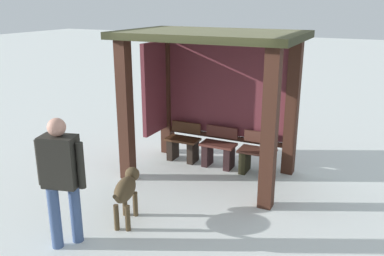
% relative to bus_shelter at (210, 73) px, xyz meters
% --- Properties ---
extents(ground_plane, '(60.00, 60.00, 0.00)m').
position_rel_bus_shelter_xyz_m(ground_plane, '(0.09, -0.17, -1.78)').
color(ground_plane, white).
extents(bus_shelter, '(2.90, 1.88, 2.48)m').
position_rel_bus_shelter_xyz_m(bus_shelter, '(0.00, 0.00, 0.00)').
color(bus_shelter, '#3B1F15').
rests_on(bus_shelter, ground).
extents(bench_left_inside, '(0.63, 0.35, 0.72)m').
position_rel_bus_shelter_xyz_m(bench_left_inside, '(-0.64, 0.26, -1.48)').
color(bench_left_inside, '#472A18').
rests_on(bench_left_inside, ground).
extents(bench_center_inside, '(0.63, 0.35, 0.73)m').
position_rel_bus_shelter_xyz_m(bench_center_inside, '(0.09, 0.26, -1.48)').
color(bench_center_inside, '#542923').
rests_on(bench_center_inside, ground).
extents(bench_right_inside, '(0.63, 0.41, 0.73)m').
position_rel_bus_shelter_xyz_m(bench_right_inside, '(0.82, 0.26, -1.49)').
color(bench_right_inside, '#512D23').
rests_on(bench_right_inside, ground).
extents(person_walking, '(0.62, 0.39, 1.65)m').
position_rel_bus_shelter_xyz_m(person_walking, '(-0.66, -2.92, -0.82)').
color(person_walking, '#27251F').
rests_on(person_walking, ground).
extents(dog, '(0.45, 0.92, 0.66)m').
position_rel_bus_shelter_xyz_m(dog, '(-0.31, -2.12, -1.31)').
color(dog, '#4B3A25').
rests_on(dog, ground).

